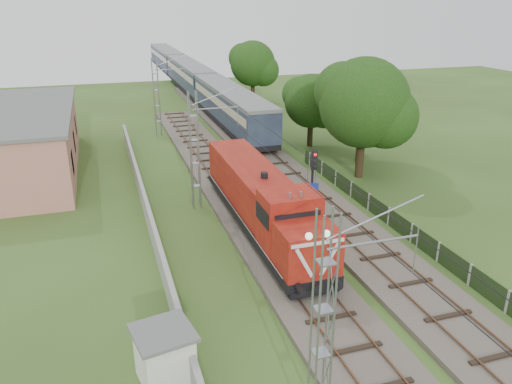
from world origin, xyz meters
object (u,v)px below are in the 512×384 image
object	(u,v)px
signal_post	(313,176)
relay_hut	(165,355)
locomotive	(262,200)
coach_rake	(189,74)

from	to	relation	value
signal_post	relay_hut	bearing A→B (deg)	-135.24
locomotive	signal_post	bearing A→B (deg)	-12.41
locomotive	signal_post	size ratio (longest dim) A/B	3.15
coach_rake	signal_post	distance (m)	51.07
locomotive	coach_rake	distance (m)	50.61
locomotive	relay_hut	bearing A→B (deg)	-124.01
locomotive	relay_hut	size ratio (longest dim) A/B	6.63
coach_rake	signal_post	bearing A→B (deg)	-92.25
coach_rake	relay_hut	distance (m)	62.59
relay_hut	coach_rake	bearing A→B (deg)	78.57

